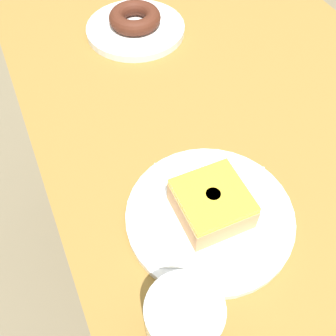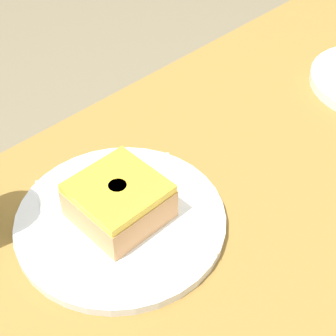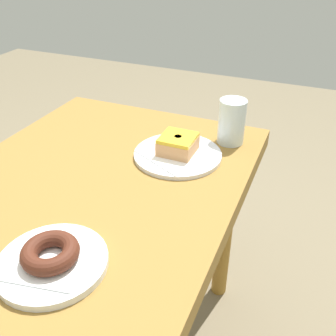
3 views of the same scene
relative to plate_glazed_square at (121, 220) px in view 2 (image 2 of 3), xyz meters
The scene contains 4 objects.
table 0.29m from the plate_glazed_square, 33.55° to the right, with size 0.98×0.71×0.71m.
plate_glazed_square is the anchor object (origin of this frame).
napkin_glazed_square 0.01m from the plate_glazed_square, ahead, with size 0.17×0.17×0.00m, color white.
donut_glazed_square 0.03m from the plate_glazed_square, 26.57° to the right, with size 0.09×0.09×0.05m.
Camera 2 is at (-0.45, -0.16, 1.16)m, focal length 54.36 mm.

